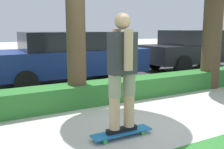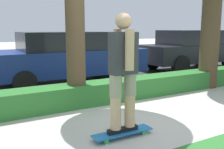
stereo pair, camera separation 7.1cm
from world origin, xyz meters
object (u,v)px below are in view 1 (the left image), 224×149
(skater_person, at_px, (122,70))
(parked_car_rear, at_px, (193,49))
(skateboard, at_px, (122,133))
(parked_car_middle, at_px, (68,57))

(skater_person, height_order, parked_car_rear, skater_person)
(skateboard, height_order, parked_car_rear, parked_car_rear)
(parked_car_rear, bearing_deg, skater_person, -142.59)
(skateboard, xyz_separation_m, parked_car_middle, (0.68, 4.33, 0.73))
(skateboard, bearing_deg, parked_car_middle, 81.05)
(skater_person, height_order, parked_car_middle, skater_person)
(skateboard, relative_size, parked_car_middle, 0.21)
(parked_car_rear, bearing_deg, parked_car_middle, -179.06)
(skateboard, distance_m, parked_car_rear, 7.33)
(skateboard, bearing_deg, skater_person, 180.00)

